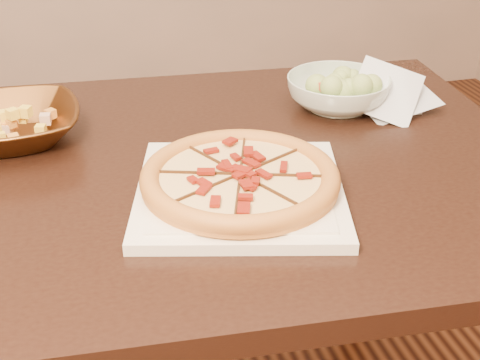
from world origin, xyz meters
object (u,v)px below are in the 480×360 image
Objects in this scene: dining_table at (154,218)px; salad_bowl at (338,93)px; pizza at (240,178)px; bronze_bowl at (10,126)px; plate at (240,191)px.

dining_table is 6.87× the size of salad_bowl.
pizza is at bearing -134.07° from salad_bowl.
salad_bowl is (0.41, 0.15, 0.14)m from dining_table.
bronze_bowl is 0.63m from salad_bowl.
pizza is at bearing 120.56° from plate.
salad_bowl reaches higher than pizza.
plate is at bearing -59.44° from pizza.
bronze_bowl reaches higher than pizza.
dining_table is at bearing 130.48° from pizza.
salad_bowl reaches higher than dining_table.
salad_bowl is at bearing 45.93° from pizza.
plate is at bearing -49.52° from dining_table.
bronze_bowl is (-0.23, 0.16, 0.14)m from dining_table.
dining_table is 4.62× the size of pizza.
dining_table is at bearing 130.48° from plate.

